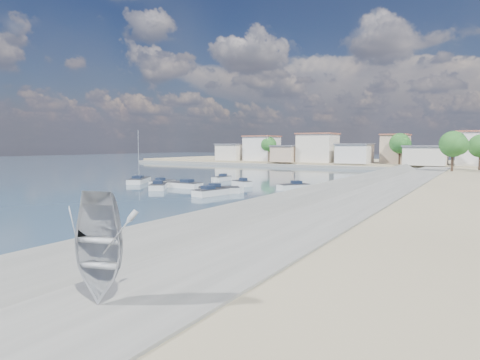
# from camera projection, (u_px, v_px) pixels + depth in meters

# --- Properties ---
(ground) EXTENTS (400.00, 400.00, 0.00)m
(ground) POSITION_uv_depth(u_px,v_px,m) (322.00, 178.00, 77.42)
(ground) COLOR #273A4F
(ground) RESTS_ON ground
(seawall_walkway) EXTENTS (5.00, 90.00, 1.80)m
(seawall_walkway) POSITION_uv_depth(u_px,v_px,m) (394.00, 194.00, 44.76)
(seawall_walkway) COLOR slate
(seawall_walkway) RESTS_ON ground
(breakwater) EXTENTS (2.00, 31.02, 0.35)m
(breakwater) POSITION_uv_depth(u_px,v_px,m) (297.00, 194.00, 50.65)
(breakwater) COLOR black
(breakwater) RESTS_ON ground
(far_shore_land) EXTENTS (160.00, 40.00, 1.40)m
(far_shore_land) POSITION_uv_depth(u_px,v_px,m) (382.00, 164.00, 121.37)
(far_shore_land) COLOR gray
(far_shore_land) RESTS_ON ground
(far_shore_quay) EXTENTS (160.00, 2.50, 0.80)m
(far_shore_quay) POSITION_uv_depth(u_px,v_px,m) (364.00, 168.00, 103.62)
(far_shore_quay) COLOR slate
(far_shore_quay) RESTS_ON ground
(far_town) EXTENTS (113.01, 12.80, 8.35)m
(far_town) POSITION_uv_depth(u_px,v_px,m) (413.00, 150.00, 102.61)
(far_town) COLOR beige
(far_town) RESTS_ON far_shore_land
(shore_trees) EXTENTS (74.56, 38.32, 7.92)m
(shore_trees) POSITION_uv_depth(u_px,v_px,m) (397.00, 145.00, 96.29)
(shore_trees) COLOR #38281E
(shore_trees) RESTS_ON ground
(motorboat_a) EXTENTS (4.77, 5.50, 1.48)m
(motorboat_a) POSITION_uv_depth(u_px,v_px,m) (159.00, 186.00, 57.87)
(motorboat_a) COLOR silver
(motorboat_a) RESTS_ON ground
(motorboat_b) EXTENTS (2.81, 5.52, 1.48)m
(motorboat_b) POSITION_uv_depth(u_px,v_px,m) (212.00, 192.00, 50.59)
(motorboat_b) COLOR silver
(motorboat_b) RESTS_ON ground
(motorboat_c) EXTENTS (6.25, 2.22, 1.48)m
(motorboat_c) POSITION_uv_depth(u_px,v_px,m) (183.00, 185.00, 59.67)
(motorboat_c) COLOR silver
(motorboat_c) RESTS_ON ground
(motorboat_d) EXTENTS (4.06, 4.57, 1.48)m
(motorboat_d) POSITION_uv_depth(u_px,v_px,m) (292.00, 187.00, 56.61)
(motorboat_d) COLOR silver
(motorboat_d) RESTS_ON ground
(motorboat_e) EXTENTS (2.11, 4.66, 1.48)m
(motorboat_e) POSITION_uv_depth(u_px,v_px,m) (164.00, 183.00, 62.60)
(motorboat_e) COLOR silver
(motorboat_e) RESTS_ON ground
(motorboat_f) EXTENTS (3.95, 2.61, 1.48)m
(motorboat_f) POSITION_uv_depth(u_px,v_px,m) (241.00, 183.00, 62.05)
(motorboat_f) COLOR silver
(motorboat_f) RESTS_ON ground
(motorboat_g) EXTENTS (1.64, 4.61, 1.48)m
(motorboat_g) POSITION_uv_depth(u_px,v_px,m) (221.00, 179.00, 70.25)
(motorboat_g) COLOR silver
(motorboat_g) RESTS_ON ground
(motorboat_h) EXTENTS (5.55, 4.89, 1.48)m
(motorboat_h) POSITION_uv_depth(u_px,v_px,m) (221.00, 190.00, 52.82)
(motorboat_h) COLOR silver
(motorboat_h) RESTS_ON ground
(sailboat) EXTENTS (5.41, 7.10, 9.00)m
(sailboat) POSITION_uv_depth(u_px,v_px,m) (140.00, 180.00, 67.26)
(sailboat) COLOR silver
(sailboat) RESTS_ON ground
(mooring_buoys) EXTENTS (4.88, 38.97, 0.34)m
(mooring_buoys) POSITION_uv_depth(u_px,v_px,m) (291.00, 195.00, 50.54)
(mooring_buoys) COLOR white
(mooring_buoys) RESTS_ON ground
(overturned_dinghy) EXTENTS (3.60, 2.40, 0.62)m
(overturned_dinghy) POSITION_uv_depth(u_px,v_px,m) (99.00, 293.00, 11.44)
(overturned_dinghy) COLOR #A5A8AD
(overturned_dinghy) RESTS_ON seawall_walkway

